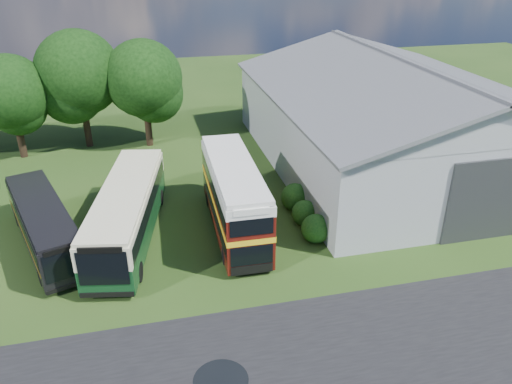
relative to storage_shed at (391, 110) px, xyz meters
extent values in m
plane|color=#203D13|center=(-15.00, -15.98, -4.17)|extent=(120.00, 120.00, 0.00)
cube|color=black|center=(-12.00, -18.98, -4.17)|extent=(60.00, 8.00, 0.02)
cylinder|color=black|center=(-16.50, -18.98, -4.17)|extent=(2.20, 2.20, 0.01)
cube|color=gray|center=(0.00, 0.02, -1.42)|extent=(18.00, 24.00, 5.50)
cube|color=#2D3033|center=(0.00, -12.06, -1.67)|extent=(5.20, 0.18, 5.00)
cylinder|color=black|center=(-28.00, 7.52, -2.64)|extent=(0.56, 0.56, 3.06)
sphere|color=black|center=(-28.00, 7.52, 1.10)|extent=(5.78, 5.78, 5.78)
cylinder|color=black|center=(-23.00, 8.82, -2.37)|extent=(0.56, 0.56, 3.60)
sphere|color=black|center=(-23.00, 8.82, 2.03)|extent=(6.80, 6.80, 6.80)
cylinder|color=black|center=(-18.00, 7.82, -2.51)|extent=(0.56, 0.56, 3.31)
sphere|color=black|center=(-18.00, 7.82, 1.54)|extent=(6.26, 6.26, 6.26)
sphere|color=#194714|center=(-9.40, -9.98, -4.17)|extent=(1.70, 1.70, 1.70)
sphere|color=#194714|center=(-9.40, -7.98, -4.17)|extent=(1.60, 1.60, 1.60)
sphere|color=#194714|center=(-9.40, -5.98, -4.17)|extent=(1.80, 1.80, 1.80)
cube|color=#0E3518|center=(-19.81, -7.28, -2.38)|extent=(4.93, 12.08, 2.93)
cube|color=#4C100A|center=(-13.70, -7.76, -1.87)|extent=(2.73, 10.02, 3.99)
cube|color=black|center=(-24.33, -7.17, -2.67)|extent=(5.34, 10.10, 2.46)
camera|label=1|loc=(-18.46, -33.15, 11.20)|focal=35.00mm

